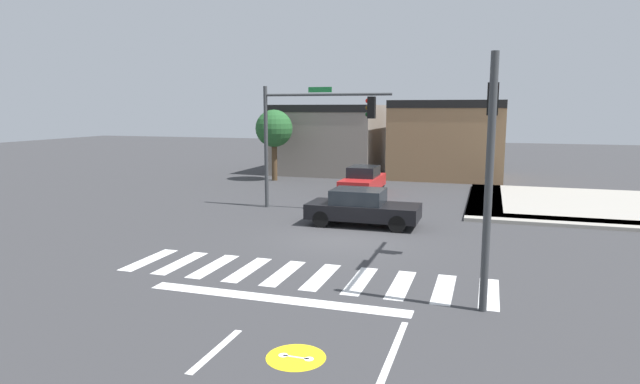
% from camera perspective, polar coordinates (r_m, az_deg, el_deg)
% --- Properties ---
extents(ground_plane, '(120.00, 120.00, 0.00)m').
position_cam_1_polar(ground_plane, '(19.39, 2.55, -5.00)').
color(ground_plane, '#353538').
extents(crosswalk_near, '(10.60, 2.46, 0.01)m').
position_cam_1_polar(crosswalk_near, '(15.25, -1.94, -8.86)').
color(crosswalk_near, silver).
rests_on(crosswalk_near, ground_plane).
extents(bike_detector_marking, '(1.15, 1.15, 0.01)m').
position_cam_1_polar(bike_detector_marking, '(10.56, -2.59, -17.25)').
color(bike_detector_marking, yellow).
rests_on(bike_detector_marking, ground_plane).
extents(curb_corner_northeast, '(10.00, 10.60, 0.15)m').
position_cam_1_polar(curb_corner_northeast, '(28.20, 24.76, -1.28)').
color(curb_corner_northeast, '#9E998E').
rests_on(curb_corner_northeast, ground_plane).
extents(storefront_row, '(15.79, 6.72, 5.20)m').
position_cam_1_polar(storefront_row, '(38.13, 7.37, 5.66)').
color(storefront_row, gray).
rests_on(storefront_row, ground_plane).
extents(traffic_signal_southeast, '(0.32, 5.47, 5.89)m').
position_cam_1_polar(traffic_signal_southeast, '(14.31, 17.86, 6.35)').
color(traffic_signal_southeast, '#383A3D').
rests_on(traffic_signal_southeast, ground_plane).
extents(traffic_signal_northwest, '(6.02, 0.32, 5.69)m').
position_cam_1_polar(traffic_signal_northwest, '(24.42, -0.92, 7.36)').
color(traffic_signal_northwest, '#383A3D').
rests_on(traffic_signal_northwest, ground_plane).
extents(car_black, '(4.45, 1.89, 1.47)m').
position_cam_1_polar(car_black, '(21.45, 4.51, -1.65)').
color(car_black, black).
rests_on(car_black, ground_plane).
extents(car_red, '(1.70, 4.59, 1.52)m').
position_cam_1_polar(car_red, '(29.40, 4.63, 1.23)').
color(car_red, red).
rests_on(car_red, ground_plane).
extents(roadside_tree, '(2.41, 2.41, 4.61)m').
position_cam_1_polar(roadside_tree, '(34.88, -4.94, 6.72)').
color(roadside_tree, '#4C3823').
rests_on(roadside_tree, ground_plane).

